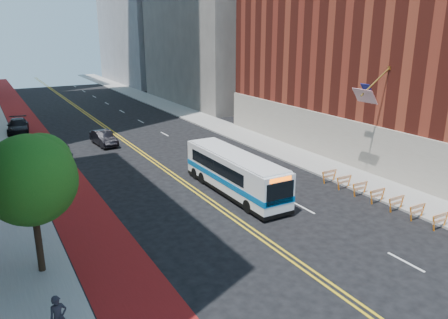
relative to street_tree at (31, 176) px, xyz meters
name	(u,v)px	position (x,y,z in m)	size (l,w,h in m)	color
ground	(306,269)	(11.24, -6.04, -4.91)	(160.00, 160.00, 0.00)	black
sidewalk_right	(221,127)	(23.24, 23.96, -4.84)	(4.00, 140.00, 0.15)	gray
bus_lane_paint	(41,149)	(3.14, 23.96, -4.91)	(3.60, 140.00, 0.01)	maroon
center_line_inner	(121,139)	(11.06, 23.96, -4.91)	(0.14, 140.00, 0.01)	gold
center_line_outer	(124,139)	(11.42, 23.96, -4.91)	(0.14, 140.00, 0.01)	gold
lane_dashes	(141,121)	(16.04, 31.96, -4.90)	(0.14, 98.20, 0.01)	silver
brick_building	(418,32)	(33.18, 5.96, 6.05)	(18.73, 36.00, 22.00)	maroon
construction_barriers	(387,197)	(20.84, -2.62, -4.24)	(1.42, 10.91, 1.00)	orange
street_tree	(31,176)	(0.00, 0.00, 0.00)	(4.20, 4.20, 6.70)	black
transit_bus	(234,173)	(13.46, 4.60, -3.38)	(2.38, 10.65, 2.92)	silver
car_a	(60,153)	(4.14, 19.31, -4.24)	(1.59, 3.95, 1.35)	black
car_b	(104,138)	(8.91, 22.52, -4.18)	(1.56, 4.46, 1.47)	black
car_c	(18,126)	(1.94, 32.63, -4.13)	(2.19, 5.39, 1.57)	black
pedestrian	(58,318)	(-0.16, -5.52, -3.87)	(0.65, 0.43, 1.78)	black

